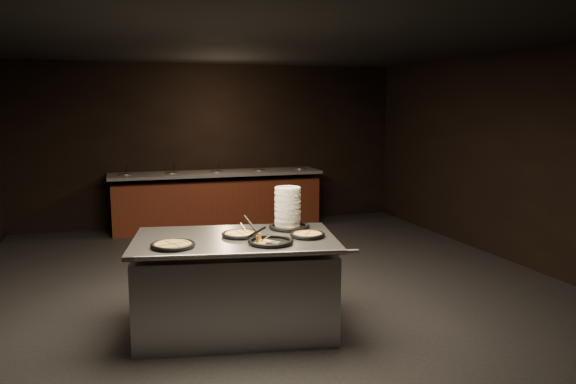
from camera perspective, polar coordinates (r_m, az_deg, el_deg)
name	(u,v)px	position (r m, az deg, el deg)	size (l,w,h in m)	color
room	(271,167)	(6.47, -1.72, 2.60)	(7.02, 8.02, 2.92)	black
salad_bar	(217,203)	(10.05, -7.20, -1.16)	(3.70, 0.83, 1.18)	#522613
serving_counter	(235,286)	(5.46, -5.36, -9.48)	(2.07, 1.53, 0.91)	#A6A8AD
plate_stack	(288,207)	(5.76, -0.04, -1.55)	(0.27, 0.27, 0.41)	white
pan_veggie_whole	(173,245)	(5.05, -11.62, -5.30)	(0.39, 0.39, 0.04)	black
pan_cheese_whole	(240,234)	(5.38, -4.86, -4.29)	(0.36, 0.36, 0.04)	black
pan_cheese_slices_a	(289,227)	(5.71, 0.13, -3.53)	(0.42, 0.42, 0.04)	black
pan_cheese_slices_b	(271,241)	(5.08, -1.78, -5.04)	(0.42, 0.42, 0.04)	black
pan_veggie_slices	(307,235)	(5.35, 1.99, -4.36)	(0.34, 0.34, 0.04)	black
server_left	(247,226)	(5.44, -4.18, -3.45)	(0.22, 0.34, 0.18)	#A6A8AD
server_right	(261,236)	(5.05, -2.80, -4.45)	(0.30, 0.22, 0.16)	#A6A8AD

